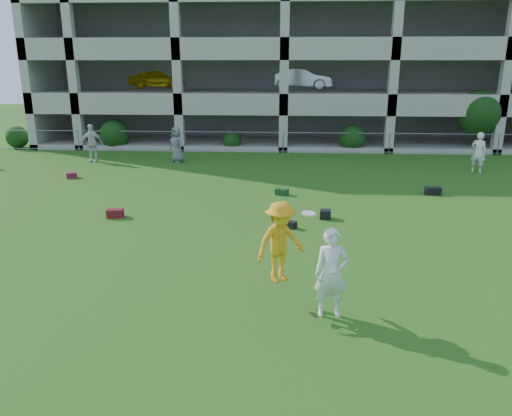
# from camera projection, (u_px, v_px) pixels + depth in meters

# --- Properties ---
(ground) EXTENTS (100.00, 100.00, 0.00)m
(ground) POSITION_uv_depth(u_px,v_px,m) (275.00, 313.00, 10.49)
(ground) COLOR #235114
(ground) RESTS_ON ground
(bystander_b) EXTENTS (1.15, 0.49, 1.95)m
(bystander_b) POSITION_uv_depth(u_px,v_px,m) (92.00, 143.00, 25.85)
(bystander_b) COLOR silver
(bystander_b) RESTS_ON ground
(bystander_c) EXTENTS (1.05, 1.01, 1.82)m
(bystander_c) POSITION_uv_depth(u_px,v_px,m) (177.00, 144.00, 25.81)
(bystander_c) COLOR slate
(bystander_c) RESTS_ON ground
(bystander_e) EXTENTS (0.83, 0.77, 1.91)m
(bystander_e) POSITION_uv_depth(u_px,v_px,m) (478.00, 152.00, 23.36)
(bystander_e) COLOR white
(bystander_e) RESTS_ON ground
(bag_red_a) EXTENTS (0.59, 0.39, 0.28)m
(bag_red_a) POSITION_uv_depth(u_px,v_px,m) (115.00, 213.00, 16.82)
(bag_red_a) COLOR #580F1E
(bag_red_a) RESTS_ON ground
(bag_black_b) EXTENTS (0.47, 0.42, 0.22)m
(bag_black_b) POSITION_uv_depth(u_px,v_px,m) (290.00, 225.00, 15.77)
(bag_black_b) COLOR black
(bag_black_b) RESTS_ON ground
(crate_d) EXTENTS (0.39, 0.39, 0.30)m
(crate_d) POSITION_uv_depth(u_px,v_px,m) (325.00, 214.00, 16.68)
(crate_d) COLOR black
(crate_d) RESTS_ON ground
(bag_black_e) EXTENTS (0.61, 0.32, 0.30)m
(bag_black_e) POSITION_uv_depth(u_px,v_px,m) (433.00, 191.00, 19.67)
(bag_black_e) COLOR black
(bag_black_e) RESTS_ON ground
(bag_red_f) EXTENTS (0.53, 0.45, 0.24)m
(bag_red_f) POSITION_uv_depth(u_px,v_px,m) (72.00, 175.00, 22.44)
(bag_red_f) COLOR maroon
(bag_red_f) RESTS_ON ground
(bag_green_g) EXTENTS (0.57, 0.44, 0.25)m
(bag_green_g) POSITION_uv_depth(u_px,v_px,m) (282.00, 192.00, 19.64)
(bag_green_g) COLOR #153C21
(bag_green_g) RESTS_ON ground
(frisbee_contest) EXTENTS (2.01, 1.61, 2.13)m
(frisbee_contest) POSITION_uv_depth(u_px,v_px,m) (294.00, 250.00, 10.30)
(frisbee_contest) COLOR #F0A215
(frisbee_contest) RESTS_ON ground
(parking_garage) EXTENTS (30.00, 14.00, 12.00)m
(parking_garage) POSITION_uv_depth(u_px,v_px,m) (285.00, 47.00, 35.29)
(parking_garage) COLOR #9E998C
(parking_garage) RESTS_ON ground
(fence) EXTENTS (36.06, 0.06, 1.20)m
(fence) POSITION_uv_depth(u_px,v_px,m) (283.00, 142.00, 28.50)
(fence) COLOR gray
(fence) RESTS_ON ground
(shrub_row) EXTENTS (34.38, 2.52, 3.50)m
(shrub_row) POSITION_uv_depth(u_px,v_px,m) (363.00, 125.00, 28.65)
(shrub_row) COLOR #163D11
(shrub_row) RESTS_ON ground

